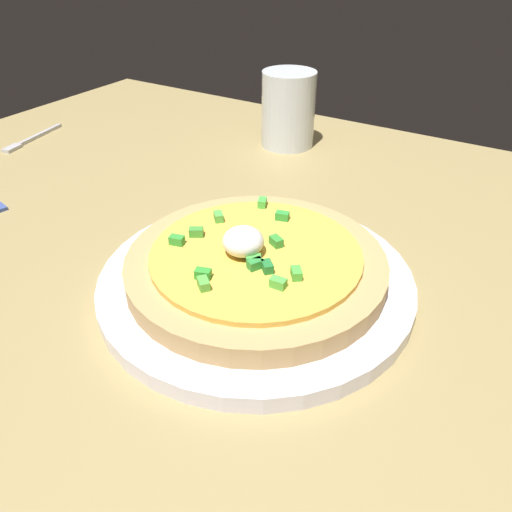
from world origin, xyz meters
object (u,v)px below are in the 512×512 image
at_px(fork, 29,140).
at_px(cup_near, 288,113).
at_px(plate, 256,281).
at_px(pizza, 256,263).

bearing_deg(fork, cup_near, 109.24).
bearing_deg(cup_near, fork, -149.90).
bearing_deg(cup_near, plate, -65.77).
height_order(cup_near, fork, cup_near).
bearing_deg(pizza, plate, 36.92).
xyz_separation_m(plate, pizza, (-0.00, -0.00, 0.02)).
bearing_deg(plate, cup_near, 114.23).
relative_size(plate, fork, 2.35).
relative_size(pizza, cup_near, 2.17).
xyz_separation_m(cup_near, fork, (-0.34, -0.20, -0.05)).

